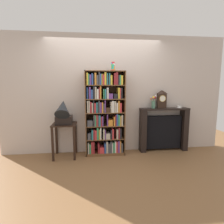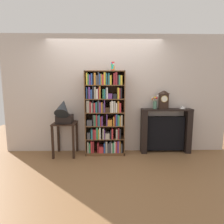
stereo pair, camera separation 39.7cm
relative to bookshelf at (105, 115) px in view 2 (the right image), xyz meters
The scene contains 10 objects.
ground_plane 0.90m from the bookshelf, 85.56° to the right, with size 8.03×6.40×0.02m, color brown.
wall_back 0.54m from the bookshelf, 41.02° to the left, with size 5.03×0.08×2.61m, color beige.
bookshelf is the anchor object (origin of this frame).
cup_stack 1.03m from the bookshelf, ahead, with size 0.07×0.07×0.18m.
side_table_left 0.93m from the bookshelf, behind, with size 0.49×0.49×0.72m.
gramophone 0.87m from the bookshelf, behind, with size 0.32×0.51×0.58m.
fireplace_mantel 1.43m from the bookshelf, ahead, with size 1.11×0.25×1.00m.
mantel_clock 1.33m from the bookshelf, ahead, with size 0.20×0.11×0.40m.
flower_vase 1.14m from the bookshelf, ahead, with size 0.16×0.10×0.30m.
teacup_with_saucer 1.72m from the bookshelf, ahead, with size 0.13×0.13×0.05m.
Camera 2 is at (0.08, -3.83, 1.50)m, focal length 29.33 mm.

